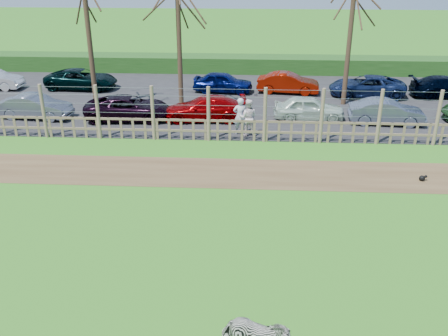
# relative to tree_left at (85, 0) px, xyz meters

# --- Properties ---
(ground) EXTENTS (120.00, 120.00, 0.00)m
(ground) POSITION_rel_tree_left_xyz_m (6.50, -12.50, -5.62)
(ground) COLOR #52A429
(ground) RESTS_ON ground
(dirt_strip) EXTENTS (34.00, 2.80, 0.01)m
(dirt_strip) POSITION_rel_tree_left_xyz_m (6.50, -8.00, -5.61)
(dirt_strip) COLOR brown
(dirt_strip) RESTS_ON ground
(asphalt) EXTENTS (44.00, 13.00, 0.04)m
(asphalt) POSITION_rel_tree_left_xyz_m (6.50, 2.00, -5.60)
(asphalt) COLOR #232326
(asphalt) RESTS_ON ground
(hedge) EXTENTS (46.00, 2.00, 1.10)m
(hedge) POSITION_rel_tree_left_xyz_m (6.50, 9.00, -5.07)
(hedge) COLOR #1E4716
(hedge) RESTS_ON ground
(fence) EXTENTS (30.16, 0.16, 2.50)m
(fence) POSITION_rel_tree_left_xyz_m (6.50, -4.50, -4.81)
(fence) COLOR brown
(fence) RESTS_ON ground
(tree_left) EXTENTS (4.80, 4.80, 7.88)m
(tree_left) POSITION_rel_tree_left_xyz_m (0.00, 0.00, 0.00)
(tree_left) COLOR #3D2B1E
(tree_left) RESTS_ON ground
(tree_mid) EXTENTS (4.80, 4.80, 6.83)m
(tree_mid) POSITION_rel_tree_left_xyz_m (4.50, 1.00, -0.75)
(tree_mid) COLOR #3D2B1E
(tree_mid) RESTS_ON ground
(tree_right) EXTENTS (4.80, 4.80, 7.35)m
(tree_right) POSITION_rel_tree_left_xyz_m (13.50, 1.50, -0.37)
(tree_right) COLOR #3D2B1E
(tree_right) RESTS_ON ground
(visitor_a) EXTENTS (0.69, 0.50, 1.72)m
(visitor_a) POSITION_rel_tree_left_xyz_m (7.88, -3.62, -4.71)
(visitor_a) COLOR silver
(visitor_a) RESTS_ON asphalt
(visitor_b) EXTENTS (0.88, 0.71, 1.72)m
(visitor_b) POSITION_rel_tree_left_xyz_m (8.25, -3.84, -4.71)
(visitor_b) COLOR silver
(visitor_b) RESTS_ON asphalt
(crow) EXTENTS (0.30, 0.22, 0.24)m
(crow) POSITION_rel_tree_left_xyz_m (14.88, -8.31, -5.50)
(crow) COLOR black
(crow) RESTS_ON ground
(car_1) EXTENTS (3.75, 1.64, 1.20)m
(car_1) POSITION_rel_tree_left_xyz_m (-2.54, -1.88, -4.98)
(car_1) COLOR slate
(car_1) RESTS_ON asphalt
(car_2) EXTENTS (4.44, 2.28, 1.20)m
(car_2) POSITION_rel_tree_left_xyz_m (2.22, -1.83, -4.98)
(car_2) COLOR black
(car_2) RESTS_ON asphalt
(car_3) EXTENTS (4.24, 1.96, 1.20)m
(car_3) POSITION_rel_tree_left_xyz_m (6.07, -1.72, -4.98)
(car_3) COLOR #890103
(car_3) RESTS_ON asphalt
(car_4) EXTENTS (3.53, 1.43, 1.20)m
(car_4) POSITION_rel_tree_left_xyz_m (11.29, -1.35, -4.98)
(car_4) COLOR silver
(car_4) RESTS_ON asphalt
(car_5) EXTENTS (3.72, 1.50, 1.20)m
(car_5) POSITION_rel_tree_left_xyz_m (15.04, -1.78, -4.98)
(car_5) COLOR #52596E
(car_5) RESTS_ON asphalt
(car_8) EXTENTS (4.44, 2.28, 1.20)m
(car_8) POSITION_rel_tree_left_xyz_m (-2.02, 3.86, -4.98)
(car_8) COLOR black
(car_8) RESTS_ON asphalt
(car_10) EXTENTS (3.64, 1.75, 1.20)m
(car_10) POSITION_rel_tree_left_xyz_m (6.67, 3.60, -4.98)
(car_10) COLOR #040D4B
(car_10) RESTS_ON asphalt
(car_11) EXTENTS (3.77, 1.70, 1.20)m
(car_11) POSITION_rel_tree_left_xyz_m (10.55, 3.60, -4.98)
(car_11) COLOR maroon
(car_11) RESTS_ON asphalt
(car_12) EXTENTS (4.41, 2.20, 1.20)m
(car_12) POSITION_rel_tree_left_xyz_m (15.08, 3.16, -4.98)
(car_12) COLOR #121F44
(car_12) RESTS_ON asphalt
(car_13) EXTENTS (4.23, 1.93, 1.20)m
(car_13) POSITION_rel_tree_left_xyz_m (19.65, 3.24, -4.98)
(car_13) COLOR black
(car_13) RESTS_ON asphalt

